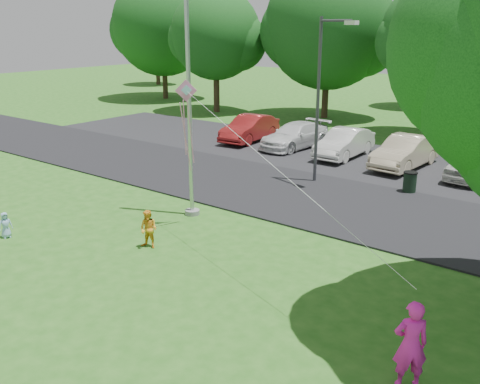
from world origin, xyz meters
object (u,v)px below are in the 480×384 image
Objects in this scene: flagpole at (189,92)px; kite at (190,107)px; street_lamp at (323,87)px; trash_can at (410,182)px; child_yellow at (149,229)px; child_blue at (5,225)px; woman at (410,345)px.

kite is at bearing -46.34° from flagpole.
street_lamp is 0.74× the size of kite.
flagpole is at bearing -125.98° from trash_can.
trash_can is 0.75× the size of child_yellow.
street_lamp is at bearing 44.80° from kite.
child_blue is (-3.09, -5.01, -3.76)m from flagpole.
trash_can is 1.04× the size of child_blue.
street_lamp reaches higher than trash_can.
child_yellow is (0.93, -2.87, -3.60)m from flagpole.
street_lamp reaches higher than kite.
child_blue is (-8.09, -11.90, -0.02)m from trash_can.
child_blue is (-4.68, -10.94, -3.51)m from street_lamp.
kite is (0.92, -0.96, -0.29)m from flagpole.
trash_can is at bearing 54.02° from flagpole.
street_lamp is 3.81× the size of woman.
street_lamp is at bearing -91.50° from woman.
kite is (-0.67, -6.89, -0.04)m from street_lamp.
street_lamp reaches higher than child_yellow.
woman is at bearing -25.39° from flagpole.
street_lamp reaches higher than woman.
trash_can is 14.39m from child_blue.
flagpole is 8.82× the size of child_yellow.
kite is (4.01, 4.05, 3.47)m from child_blue.
child_yellow is 1.40× the size of child_blue.
woman is 12.34m from child_blue.
child_blue is (-12.32, -0.63, -0.45)m from woman.
flagpole reaches higher than woman.
child_yellow is 3.82m from kite.
child_yellow is at bearing -129.30° from kite.
flagpole reaches higher than street_lamp.
child_yellow is (-0.66, -8.79, -3.35)m from street_lamp.
child_blue is at bearing -35.15° from woman.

